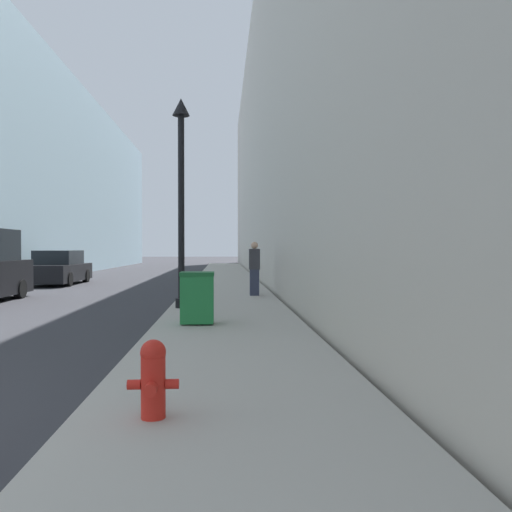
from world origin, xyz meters
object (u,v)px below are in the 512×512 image
Objects in this scene: trash_bin at (197,297)px; pedestrian_on_sidewalk at (254,269)px; parked_sedan_near at (59,269)px; fire_hydrant at (153,377)px; lamppost at (181,184)px.

trash_bin is 0.60× the size of pedestrian_on_sidewalk.
fire_hydrant is at bearing -70.02° from parked_sedan_near.
trash_bin is at bearing -78.87° from lamppost.
parked_sedan_near reaches higher than fire_hydrant.
lamppost reaches higher than parked_sedan_near.
fire_hydrant is 11.88m from pedestrian_on_sidewalk.
pedestrian_on_sidewalk is at bearing 57.17° from lamppost.
lamppost is at bearing -58.96° from parked_sedan_near.
trash_bin is (0.11, 5.66, 0.17)m from fire_hydrant.
fire_hydrant is at bearing -87.00° from lamppost.
parked_sedan_near is 11.74m from pedestrian_on_sidewalk.
parked_sedan_near is at bearing 109.98° from fire_hydrant.
fire_hydrant is 0.15× the size of parked_sedan_near.
lamppost is 13.19m from parked_sedan_near.
trash_bin is 3.93m from lamppost.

